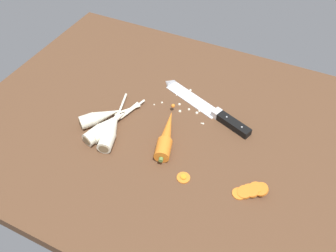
# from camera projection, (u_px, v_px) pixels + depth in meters

# --- Properties ---
(ground_plane) EXTENTS (1.20, 0.90, 0.04)m
(ground_plane) POSITION_uv_depth(u_px,v_px,m) (171.00, 130.00, 1.03)
(ground_plane) COLOR brown
(chefs_knife) EXTENTS (0.34, 0.16, 0.04)m
(chefs_knife) POSITION_uv_depth(u_px,v_px,m) (203.00, 105.00, 1.07)
(chefs_knife) COLOR silver
(chefs_knife) RESTS_ON ground_plane
(whole_carrot) EXTENTS (0.09, 0.21, 0.04)m
(whole_carrot) POSITION_uv_depth(u_px,v_px,m) (166.00, 135.00, 0.96)
(whole_carrot) COLOR orange
(whole_carrot) RESTS_ON ground_plane
(parsnip_front) EXTENTS (0.06, 0.20, 0.04)m
(parsnip_front) POSITION_uv_depth(u_px,v_px,m) (108.00, 125.00, 0.99)
(parsnip_front) COLOR silver
(parsnip_front) RESTS_ON ground_plane
(parsnip_mid_left) EXTENTS (0.08, 0.23, 0.04)m
(parsnip_mid_left) POSITION_uv_depth(u_px,v_px,m) (107.00, 126.00, 0.99)
(parsnip_mid_left) COLOR silver
(parsnip_mid_left) RESTS_ON ground_plane
(parsnip_mid_right) EXTENTS (0.09, 0.23, 0.04)m
(parsnip_mid_right) POSITION_uv_depth(u_px,v_px,m) (112.00, 129.00, 0.98)
(parsnip_mid_right) COLOR silver
(parsnip_mid_right) RESTS_ON ground_plane
(parsnip_back) EXTENTS (0.13, 0.16, 0.04)m
(parsnip_back) POSITION_uv_depth(u_px,v_px,m) (100.00, 117.00, 1.02)
(parsnip_back) COLOR silver
(parsnip_back) RESTS_ON ground_plane
(carrot_slice_stack) EXTENTS (0.08, 0.06, 0.03)m
(carrot_slice_stack) POSITION_uv_depth(u_px,v_px,m) (250.00, 191.00, 0.85)
(carrot_slice_stack) COLOR orange
(carrot_slice_stack) RESTS_ON ground_plane
(carrot_slice_stray_near) EXTENTS (0.03, 0.03, 0.01)m
(carrot_slice_stray_near) POSITION_uv_depth(u_px,v_px,m) (183.00, 177.00, 0.89)
(carrot_slice_stray_near) COLOR orange
(carrot_slice_stray_near) RESTS_ON ground_plane
(mince_crumbs) EXTENTS (0.22, 0.13, 0.01)m
(mince_crumbs) POSITION_uv_depth(u_px,v_px,m) (190.00, 106.00, 1.07)
(mince_crumbs) COLOR silver
(mince_crumbs) RESTS_ON ground_plane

